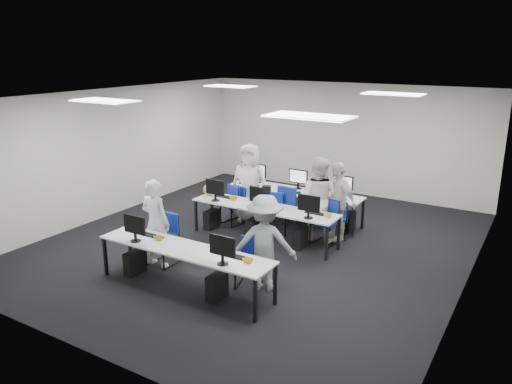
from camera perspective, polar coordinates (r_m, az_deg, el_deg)
The scene contains 23 objects.
room at distance 9.94m, azimuth 0.34°, elevation 2.25°, with size 9.00×9.02×3.00m.
ceiling_panels at distance 9.69m, azimuth 0.35°, elevation 10.80°, with size 5.20×4.60×0.02m.
desk_front at distance 8.33m, azimuth -8.22°, elevation -6.70°, with size 3.20×0.70×0.73m.
desk_mid at distance 10.33m, azimuth 0.90°, elevation -1.94°, with size 3.20×0.70×0.73m.
desk_back at distance 11.51m, azimuth 4.42°, elevation -0.07°, with size 3.20×0.70×0.73m.
equipment_front at distance 8.56m, azimuth -9.22°, elevation -8.45°, with size 2.51×0.41×1.19m.
equipment_mid at distance 10.51m, azimuth -0.06°, elevation -3.47°, with size 2.91×0.41×1.19m.
equipment_back at distance 11.54m, azimuth 5.27°, elevation -1.73°, with size 2.91×0.41×1.19m.
chair_0 at distance 9.50m, azimuth -10.53°, elevation -6.35°, with size 0.47×0.51×0.95m.
chair_1 at distance 8.53m, azimuth -0.78°, elevation -9.05°, with size 0.51×0.53×0.83m.
chair_2 at distance 11.42m, azimuth -2.59°, elevation -2.32°, with size 0.53×0.56×0.86m.
chair_3 at distance 10.94m, azimuth 3.01°, elevation -2.99°, with size 0.47×0.51×0.96m.
chair_4 at distance 10.35m, azimuth 7.83°, elevation -4.37°, with size 0.49×0.53×0.91m.
chair_5 at distance 11.58m, azimuth -1.84°, elevation -2.00°, with size 0.56×0.59×0.88m.
chair_6 at distance 11.28m, azimuth 2.47°, elevation -2.60°, with size 0.48×0.51×0.84m.
chair_7 at distance 10.74m, azimuth 9.28°, elevation -3.78°, with size 0.54×0.56×0.85m.
handbag at distance 11.10m, azimuth -5.38°, elevation 0.24°, with size 0.31×0.20×0.25m, color olive.
student_0 at distance 9.26m, azimuth -11.40°, elevation -3.50°, with size 0.60×0.40×1.65m, color silver.
student_1 at distance 10.40m, azimuth 7.15°, elevation -0.76°, with size 0.86×0.67×1.77m, color silver.
student_2 at distance 11.43m, azimuth -0.74°, elevation 1.04°, with size 0.89×0.58×1.81m, color silver.
student_3 at distance 10.47m, azimuth 9.22°, elevation -1.04°, with size 0.98×0.41×1.67m, color silver.
photographer at distance 8.21m, azimuth 1.01°, elevation -5.84°, with size 1.06×0.61×1.64m, color slate.
dslr_camera at distance 8.09m, azimuth 1.21°, elevation 0.37°, with size 0.14×0.18×0.10m, color black.
Camera 1 is at (4.94, -8.28, 3.90)m, focal length 35.00 mm.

